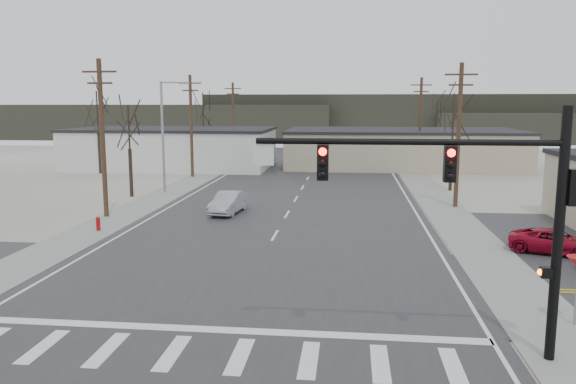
% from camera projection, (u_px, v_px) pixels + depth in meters
% --- Properties ---
extents(ground, '(140.00, 140.00, 0.00)m').
position_uv_depth(ground, '(249.00, 281.00, 23.15)').
color(ground, silver).
rests_on(ground, ground).
extents(main_road, '(18.00, 110.00, 0.05)m').
position_uv_depth(main_road, '(289.00, 212.00, 37.87)').
color(main_road, '#2A2A2D').
rests_on(main_road, ground).
extents(cross_road, '(90.00, 10.00, 0.04)m').
position_uv_depth(cross_road, '(249.00, 281.00, 23.14)').
color(cross_road, '#2A2A2D').
rests_on(cross_road, ground).
extents(sidewalk_left, '(3.00, 90.00, 0.06)m').
position_uv_depth(sidewalk_left, '(161.00, 197.00, 43.93)').
color(sidewalk_left, gray).
rests_on(sidewalk_left, ground).
extents(sidewalk_right, '(3.00, 90.00, 0.06)m').
position_uv_depth(sidewalk_right, '(438.00, 202.00, 41.62)').
color(sidewalk_right, gray).
rests_on(sidewalk_right, ground).
extents(traffic_signal_mast, '(8.95, 0.43, 7.20)m').
position_uv_depth(traffic_signal_mast, '(489.00, 198.00, 15.47)').
color(traffic_signal_mast, black).
rests_on(traffic_signal_mast, ground).
extents(fire_hydrant, '(0.24, 0.24, 0.87)m').
position_uv_depth(fire_hydrant, '(98.00, 224.00, 32.04)').
color(fire_hydrant, '#A50C0C').
rests_on(fire_hydrant, ground).
extents(building_left_far, '(22.30, 12.30, 4.50)m').
position_uv_depth(building_left_far, '(173.00, 148.00, 63.81)').
color(building_left_far, silver).
rests_on(building_left_far, ground).
extents(building_right_far, '(26.30, 14.30, 4.30)m').
position_uv_depth(building_right_far, '(402.00, 148.00, 64.92)').
color(building_right_far, tan).
rests_on(building_right_far, ground).
extents(upole_left_b, '(2.20, 0.30, 10.00)m').
position_uv_depth(upole_left_b, '(102.00, 136.00, 35.37)').
color(upole_left_b, '#4F3824').
rests_on(upole_left_b, ground).
extents(upole_left_c, '(2.20, 0.30, 10.00)m').
position_uv_depth(upole_left_c, '(191.00, 124.00, 55.00)').
color(upole_left_c, '#4F3824').
rests_on(upole_left_c, ground).
extents(upole_left_d, '(2.20, 0.30, 10.00)m').
position_uv_depth(upole_left_d, '(233.00, 119.00, 74.63)').
color(upole_left_d, '#4F3824').
rests_on(upole_left_d, ground).
extents(upole_right_a, '(2.20, 0.30, 10.00)m').
position_uv_depth(upole_right_a, '(459.00, 133.00, 38.75)').
color(upole_right_a, '#4F3824').
rests_on(upole_right_a, ground).
extents(upole_right_b, '(2.20, 0.30, 10.00)m').
position_uv_depth(upole_right_b, '(420.00, 123.00, 60.35)').
color(upole_right_b, '#4F3824').
rests_on(upole_right_b, ground).
extents(streetlight_main, '(2.40, 0.25, 9.00)m').
position_uv_depth(streetlight_main, '(165.00, 131.00, 45.13)').
color(streetlight_main, gray).
rests_on(streetlight_main, ground).
extents(tree_left_near, '(3.30, 3.30, 7.35)m').
position_uv_depth(tree_left_near, '(129.00, 130.00, 43.38)').
color(tree_left_near, '#2E221C').
rests_on(tree_left_near, ground).
extents(tree_right_mid, '(3.74, 3.74, 8.33)m').
position_uv_depth(tree_right_mid, '(453.00, 120.00, 46.38)').
color(tree_right_mid, '#2E221C').
rests_on(tree_right_mid, ground).
extents(tree_left_far, '(3.96, 3.96, 8.82)m').
position_uv_depth(tree_left_far, '(203.00, 111.00, 68.85)').
color(tree_left_far, '#2E221C').
rests_on(tree_left_far, ground).
extents(tree_right_far, '(3.52, 3.52, 7.84)m').
position_uv_depth(tree_right_far, '(437.00, 117.00, 71.69)').
color(tree_right_far, '#2E221C').
rests_on(tree_right_far, ground).
extents(tree_left_mid, '(3.96, 3.96, 8.82)m').
position_uv_depth(tree_left_mid, '(97.00, 113.00, 57.94)').
color(tree_left_mid, '#2E221C').
rests_on(tree_left_mid, ground).
extents(hill_left, '(70.00, 18.00, 7.00)m').
position_uv_depth(hill_left, '(162.00, 122.00, 116.73)').
color(hill_left, '#333026').
rests_on(hill_left, ground).
extents(hill_center, '(80.00, 18.00, 9.00)m').
position_uv_depth(hill_center, '(404.00, 117.00, 115.05)').
color(hill_center, '#333026').
rests_on(hill_center, ground).
extents(sedan_crossing, '(2.01, 4.42, 1.41)m').
position_uv_depth(sedan_crossing, '(228.00, 203.00, 37.20)').
color(sedan_crossing, '#979CA1').
rests_on(sedan_crossing, main_road).
extents(car_far_a, '(3.96, 5.51, 1.48)m').
position_uv_depth(car_far_a, '(332.00, 161.00, 64.20)').
color(car_far_a, black).
rests_on(car_far_a, main_road).
extents(car_far_b, '(2.81, 4.86, 1.55)m').
position_uv_depth(car_far_b, '(301.00, 154.00, 72.74)').
color(car_far_b, black).
rests_on(car_far_b, main_road).
extents(car_parked_red, '(4.59, 3.42, 1.16)m').
position_uv_depth(car_parked_red, '(555.00, 242.00, 27.24)').
color(car_parked_red, maroon).
rests_on(car_parked_red, parking_lot).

